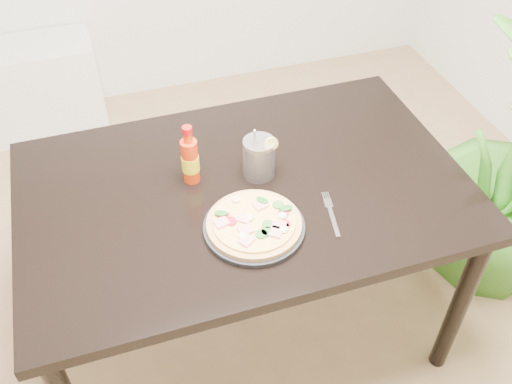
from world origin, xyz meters
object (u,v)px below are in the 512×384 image
object	(u,v)px
plate	(254,227)
hot_sauce_bottle	(190,160)
dining_table	(245,204)
pizza	(254,223)
fork	(331,212)
cola_cup	(259,159)

from	to	relation	value
plate	hot_sauce_bottle	world-z (taller)	hot_sauce_bottle
dining_table	plate	xyz separation A→B (m)	(-0.03, -0.19, 0.09)
pizza	hot_sauce_bottle	xyz separation A→B (m)	(-0.12, 0.27, 0.05)
hot_sauce_bottle	plate	bearing A→B (deg)	-65.60
fork	cola_cup	bearing A→B (deg)	133.33
plate	pizza	xyz separation A→B (m)	(0.00, -0.00, 0.02)
plate	fork	world-z (taller)	plate
plate	hot_sauce_bottle	size ratio (longest dim) A/B	1.43
hot_sauce_bottle	cola_cup	size ratio (longest dim) A/B	1.08
pizza	cola_cup	distance (m)	0.25
plate	cola_cup	bearing A→B (deg)	68.44
dining_table	fork	size ratio (longest dim) A/B	7.46
plate	fork	distance (m)	0.24
plate	pizza	world-z (taller)	pizza
dining_table	hot_sauce_bottle	size ratio (longest dim) A/B	6.76
hot_sauce_bottle	fork	bearing A→B (deg)	-37.38
pizza	fork	size ratio (longest dim) A/B	1.47
cola_cup	plate	bearing A→B (deg)	-111.56
dining_table	fork	xyz separation A→B (m)	(0.21, -0.20, 0.09)
dining_table	plate	distance (m)	0.21
pizza	fork	world-z (taller)	pizza
hot_sauce_bottle	cola_cup	distance (m)	0.22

